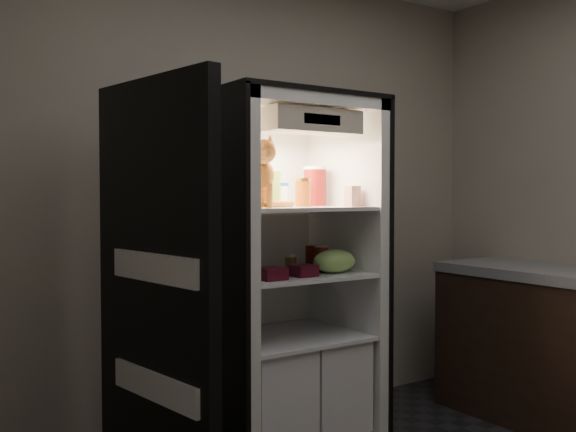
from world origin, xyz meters
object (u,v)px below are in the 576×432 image
mayo_tub (280,194)px  salsa_jar (303,192)px  soda_can_b (326,259)px  grape_bag (334,261)px  cream_carton (353,196)px  soda_can_a (312,256)px  pepper_jar (315,186)px  refrigerator (282,299)px  parmesan_shaker (274,189)px  berry_box_left (271,274)px  condiment_jar (291,263)px  berry_box_right (303,271)px  tabby_cat (257,180)px  soda_can_c (321,259)px

mayo_tub → salsa_jar: size_ratio=0.86×
soda_can_b → grape_bag: bearing=-113.6°
cream_carton → salsa_jar: bearing=149.4°
salsa_jar → soda_can_a: size_ratio=1.12×
pepper_jar → grape_bag: (-0.07, -0.26, -0.40)m
refrigerator → parmesan_shaker: refrigerator is taller
mayo_tub → berry_box_left: size_ratio=1.05×
salsa_jar → cream_carton: salsa_jar is taller
refrigerator → condiment_jar: bearing=-28.4°
pepper_jar → soda_can_a: pepper_jar is taller
parmesan_shaker → berry_box_right: bearing=-85.5°
refrigerator → parmesan_shaker: (-0.04, 0.01, 0.59)m
soda_can_b → condiment_jar: size_ratio=1.28×
cream_carton → condiment_jar: cream_carton is taller
tabby_cat → berry_box_right: size_ratio=3.13×
cream_carton → pepper_jar: bearing=97.7°
mayo_tub → salsa_jar: (0.02, -0.18, 0.01)m
pepper_jar → soda_can_b: bearing=-82.2°
salsa_jar → pepper_jar: (0.19, 0.15, 0.04)m
pepper_jar → berry_box_right: 0.60m
berry_box_left → salsa_jar: bearing=28.3°
tabby_cat → berry_box_left: 0.47m
refrigerator → salsa_jar: bearing=-48.8°
cream_carton → berry_box_right: size_ratio=0.94×
soda_can_b → soda_can_a: bearing=138.5°
refrigerator → berry_box_right: 0.29m
refrigerator → berry_box_right: size_ratio=16.23×
parmesan_shaker → berry_box_left: size_ratio=1.54×
grape_bag → berry_box_right: (-0.22, -0.03, -0.03)m
pepper_jar → cream_carton: bearing=-82.3°
refrigerator → mayo_tub: refrigerator is taller
parmesan_shaker → grape_bag: 0.50m
tabby_cat → condiment_jar: size_ratio=4.18×
tabby_cat → salsa_jar: 0.31m
soda_can_b → soda_can_c: soda_can_c is taller
mayo_tub → soda_can_c: 0.43m
soda_can_c → mayo_tub: bearing=117.4°
pepper_jar → soda_can_c: pepper_jar is taller
refrigerator → soda_can_b: refrigerator is taller
mayo_tub → berry_box_left: mayo_tub is taller
soda_can_a → refrigerator: bearing=-172.9°
soda_can_c → grape_bag: bearing=-66.0°
soda_can_c → salsa_jar: bearing=156.9°
berry_box_left → berry_box_right: 0.21m
refrigerator → pepper_jar: size_ratio=8.48×
parmesan_shaker → pepper_jar: (0.31, 0.05, 0.02)m
salsa_jar → berry_box_left: size_ratio=1.22×
condiment_jar → berry_box_right: condiment_jar is taller
tabby_cat → soda_can_b: 0.67m
salsa_jar → condiment_jar: salsa_jar is taller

